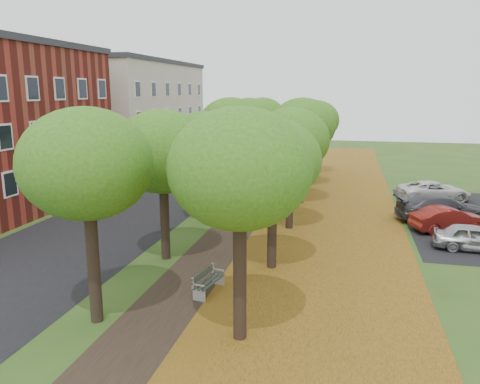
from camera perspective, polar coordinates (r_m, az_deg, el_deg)
The scene contains 12 objects.
ground at distance 15.67m, azimuth -9.71°, elevation -16.03°, with size 120.00×120.00×0.00m, color #2D4C19.
street_asphalt at distance 31.46m, azimuth -11.86°, elevation -1.58°, with size 8.00×70.00×0.01m, color black.
footpath at distance 29.16m, azimuth 1.66°, elevation -2.40°, with size 3.20×70.00×0.01m, color black.
leaf_verge at distance 28.63m, azimuth 11.53°, elevation -2.93°, with size 7.50×70.00×0.01m, color olive.
tree_row_west at distance 28.83m, azimuth -2.60°, elevation 7.29°, with size 4.17×34.17×6.69m.
tree_row_east at distance 27.93m, azimuth 7.00°, elevation 7.05°, with size 4.17×34.17×6.69m.
building_cream at distance 50.97m, azimuth -13.41°, elevation 9.48°, with size 10.30×20.30×10.40m.
bench at distance 17.74m, azimuth -3.94°, elevation -10.84°, with size 0.81×1.80×0.82m.
car_silver at distance 24.66m, azimuth 26.68°, elevation -4.99°, with size 1.48×3.67×1.25m, color #ADADB2.
car_red at distance 27.37m, azimuth 24.14°, elevation -3.06°, with size 1.40×4.00×1.32m, color maroon.
car_grey at distance 29.29m, azimuth 23.43°, elevation -1.85°, with size 2.12×5.21×1.51m, color #38383E.
car_white at distance 34.71m, azimuth 22.58°, elevation 0.14°, with size 2.20×4.78×1.33m, color white.
Camera 1 is at (5.54, -12.67, 7.37)m, focal length 35.00 mm.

